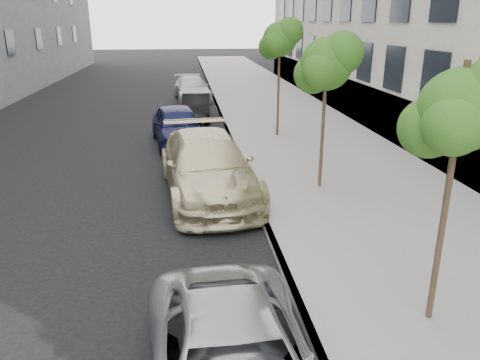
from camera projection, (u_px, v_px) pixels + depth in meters
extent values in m
cube|color=gray|center=(265.00, 100.00, 29.01)|extent=(6.40, 72.00, 0.14)
cube|color=#9E9B93|center=(215.00, 101.00, 28.67)|extent=(0.15, 72.00, 0.14)
cylinder|color=#38281C|center=(446.00, 200.00, 7.07)|extent=(0.10, 0.10, 4.13)
sphere|color=#285E18|center=(460.00, 111.00, 6.62)|extent=(1.21, 1.21, 1.21)
sphere|color=#285E18|center=(429.00, 128.00, 6.92)|extent=(0.91, 0.91, 0.91)
cylinder|color=#38281C|center=(324.00, 115.00, 13.16)|extent=(0.10, 0.10, 4.21)
sphere|color=#285E18|center=(327.00, 64.00, 12.70)|extent=(1.43, 1.43, 1.43)
sphere|color=#285E18|center=(342.00, 53.00, 12.45)|extent=(1.15, 1.15, 1.15)
sphere|color=#285E18|center=(313.00, 74.00, 13.00)|extent=(1.08, 1.08, 1.08)
cylinder|color=#38281C|center=(279.00, 80.00, 19.20)|extent=(0.10, 0.10, 4.61)
sphere|color=#285E18|center=(280.00, 39.00, 18.68)|extent=(1.37, 1.37, 1.37)
sphere|color=#285E18|center=(290.00, 31.00, 18.43)|extent=(1.09, 1.09, 1.09)
sphere|color=#285E18|center=(271.00, 47.00, 18.97)|extent=(1.02, 1.02, 1.02)
imported|color=beige|center=(207.00, 166.00, 13.26)|extent=(2.99, 6.14, 1.72)
imported|color=#111339|center=(178.00, 126.00, 18.68)|extent=(2.44, 4.79, 1.56)
imported|color=black|center=(196.00, 107.00, 23.39)|extent=(1.61, 4.02, 1.30)
imported|color=#B0B3B9|center=(192.00, 88.00, 29.27)|extent=(2.52, 5.10, 1.43)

